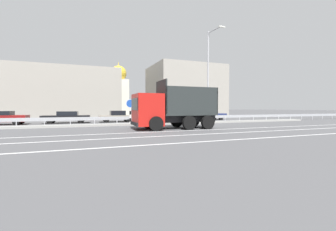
# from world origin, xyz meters

# --- Properties ---
(ground_plane) EXTENTS (320.00, 320.00, 0.00)m
(ground_plane) POSITION_xyz_m (0.00, 0.00, 0.00)
(ground_plane) COLOR #4C4C4F
(lane_strip_0) EXTENTS (59.52, 0.16, 0.01)m
(lane_strip_0) POSITION_xyz_m (-2.67, -4.66, 0.00)
(lane_strip_0) COLOR silver
(lane_strip_0) RESTS_ON ground_plane
(lane_strip_1) EXTENTS (59.52, 0.16, 0.01)m
(lane_strip_1) POSITION_xyz_m (-2.67, -6.97, 0.00)
(lane_strip_1) COLOR silver
(lane_strip_1) RESTS_ON ground_plane
(lane_strip_2) EXTENTS (59.52, 0.16, 0.01)m
(lane_strip_2) POSITION_xyz_m (-2.67, -9.66, 0.00)
(lane_strip_2) COLOR silver
(lane_strip_2) RESTS_ON ground_plane
(median_island) EXTENTS (32.74, 1.10, 0.18)m
(median_island) POSITION_xyz_m (0.00, 1.85, 0.09)
(median_island) COLOR gray
(median_island) RESTS_ON ground_plane
(median_guardrail) EXTENTS (59.52, 0.09, 0.78)m
(median_guardrail) POSITION_xyz_m (-0.00, 3.24, 0.57)
(median_guardrail) COLOR #9EA0A5
(median_guardrail) RESTS_ON ground_plane
(dump_truck) EXTENTS (6.57, 2.86, 3.74)m
(dump_truck) POSITION_xyz_m (-3.55, -2.84, 1.36)
(dump_truck) COLOR red
(dump_truck) RESTS_ON ground_plane
(median_road_sign) EXTENTS (0.79, 0.16, 2.44)m
(median_road_sign) POSITION_xyz_m (-5.27, 1.85, 1.31)
(median_road_sign) COLOR white
(median_road_sign) RESTS_ON ground_plane
(street_lamp_1) EXTENTS (0.71, 2.47, 9.68)m
(street_lamp_1) POSITION_xyz_m (3.04, 1.53, 5.36)
(street_lamp_1) COLOR #ADADB2
(street_lamp_1) RESTS_ON ground_plane
(parked_car_1) EXTENTS (4.17, 2.01, 1.33)m
(parked_car_1) POSITION_xyz_m (-16.63, 6.81, 0.69)
(parked_car_1) COLOR maroon
(parked_car_1) RESTS_ON ground_plane
(parked_car_2) EXTENTS (4.90, 2.04, 1.26)m
(parked_car_2) POSITION_xyz_m (-11.05, 7.27, 0.66)
(parked_car_2) COLOR black
(parked_car_2) RESTS_ON ground_plane
(parked_car_3) EXTENTS (3.94, 1.83, 1.31)m
(parked_car_3) POSITION_xyz_m (-5.73, 7.36, 0.66)
(parked_car_3) COLOR gray
(parked_car_3) RESTS_ON ground_plane
(parked_car_4) EXTENTS (4.60, 1.87, 1.55)m
(parked_car_4) POSITION_xyz_m (0.26, 7.19, 0.77)
(parked_car_4) COLOR gray
(parked_car_4) RESTS_ON ground_plane
(parked_car_5) EXTENTS (4.85, 2.10, 1.28)m
(parked_car_5) POSITION_xyz_m (6.49, 7.40, 0.67)
(parked_car_5) COLOR navy
(parked_car_5) RESTS_ON ground_plane
(background_building_0) EXTENTS (16.63, 14.12, 7.33)m
(background_building_0) POSITION_xyz_m (-12.52, 20.10, 3.66)
(background_building_0) COLOR gray
(background_building_0) RESTS_ON ground_plane
(background_building_1) EXTENTS (12.50, 10.77, 9.46)m
(background_building_1) POSITION_xyz_m (8.88, 19.89, 4.73)
(background_building_1) COLOR gray
(background_building_1) RESTS_ON ground_plane
(church_tower) EXTENTS (3.60, 3.60, 11.12)m
(church_tower) POSITION_xyz_m (-2.44, 27.41, 4.98)
(church_tower) COLOR silver
(church_tower) RESTS_ON ground_plane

